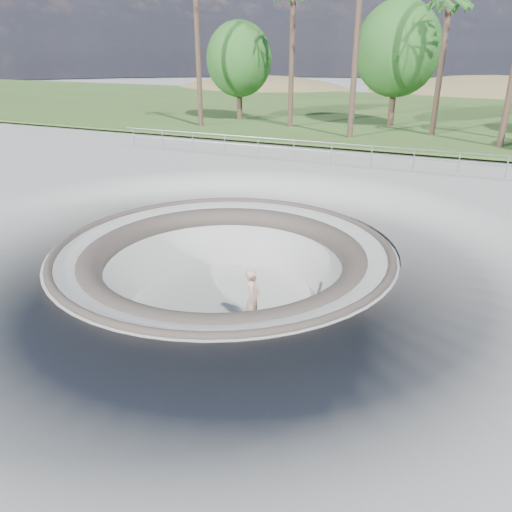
% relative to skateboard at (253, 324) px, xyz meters
% --- Properties ---
extents(ground, '(180.00, 180.00, 0.00)m').
position_rel_skateboard_xyz_m(ground, '(-1.39, 0.95, 1.83)').
color(ground, '#ADADA8').
rests_on(ground, ground).
extents(skate_bowl, '(14.00, 14.00, 4.10)m').
position_rel_skateboard_xyz_m(skate_bowl, '(-1.39, 0.95, -0.00)').
color(skate_bowl, '#ADADA8').
rests_on(skate_bowl, ground).
extents(grass_strip, '(180.00, 36.00, 0.12)m').
position_rel_skateboard_xyz_m(grass_strip, '(-1.39, 34.95, 2.05)').
color(grass_strip, '#3C5722').
rests_on(grass_strip, ground).
extents(distant_hills, '(103.20, 45.00, 28.60)m').
position_rel_skateboard_xyz_m(distant_hills, '(2.38, 58.12, -5.19)').
color(distant_hills, brown).
rests_on(distant_hills, ground).
extents(safety_railing, '(25.00, 0.06, 1.03)m').
position_rel_skateboard_xyz_m(safety_railing, '(-1.39, 12.95, 2.52)').
color(safety_railing, '#96999E').
rests_on(safety_railing, ground).
extents(skateboard, '(0.92, 0.61, 0.09)m').
position_rel_skateboard_xyz_m(skateboard, '(0.00, 0.00, 0.00)').
color(skateboard, olive).
rests_on(skateboard, ground).
extents(skater, '(0.56, 0.71, 1.72)m').
position_rel_skateboard_xyz_m(skater, '(0.00, -0.00, 0.88)').
color(skater, tan).
rests_on(skater, skateboard).
extents(palm_d, '(2.60, 2.60, 9.15)m').
position_rel_skateboard_xyz_m(palm_d, '(2.48, 23.37, 9.86)').
color(palm_d, brown).
rests_on(palm_d, ground).
extents(bushy_tree_left, '(5.01, 4.56, 7.23)m').
position_rel_skateboard_xyz_m(bushy_tree_left, '(-12.12, 24.93, 6.48)').
color(bushy_tree_left, brown).
rests_on(bushy_tree_left, ground).
extents(bushy_tree_mid, '(5.84, 5.31, 8.42)m').
position_rel_skateboard_xyz_m(bushy_tree_mid, '(-0.70, 26.24, 7.22)').
color(bushy_tree_mid, brown).
rests_on(bushy_tree_mid, ground).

